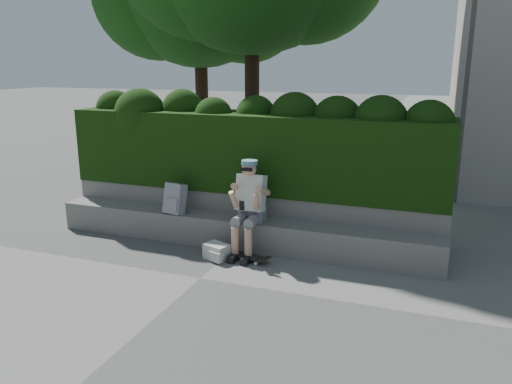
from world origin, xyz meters
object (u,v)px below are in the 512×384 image
at_px(backpack_plaid, 175,199).
at_px(backpack_ground, 217,252).
at_px(person, 249,203).
at_px(skateboard, 243,255).

bearing_deg(backpack_plaid, backpack_ground, -14.09).
bearing_deg(backpack_plaid, person, 9.50).
height_order(skateboard, backpack_ground, backpack_ground).
xyz_separation_m(backpack_plaid, backpack_ground, (0.91, -0.47, -0.57)).
bearing_deg(person, skateboard, -86.97).
height_order(skateboard, backpack_plaid, backpack_plaid).
bearing_deg(backpack_plaid, skateboard, -2.85).
xyz_separation_m(person, skateboard, (0.02, -0.28, -0.69)).
xyz_separation_m(skateboard, backpack_ground, (-0.36, -0.10, 0.05)).
bearing_deg(backpack_ground, backpack_plaid, 171.52).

